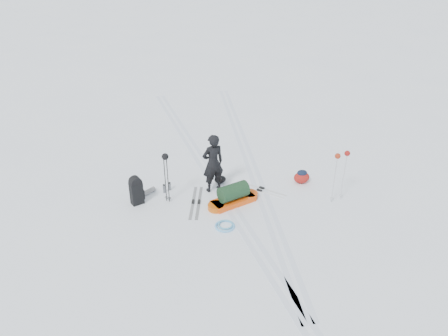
{
  "coord_description": "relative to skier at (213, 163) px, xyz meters",
  "views": [
    {
      "loc": [
        -2.73,
        -10.22,
        6.74
      ],
      "look_at": [
        -0.0,
        -0.05,
        0.95
      ],
      "focal_mm": 35.0,
      "sensor_mm": 36.0,
      "label": 1
    }
  ],
  "objects": [
    {
      "name": "ground",
      "position": [
        0.2,
        -0.41,
        -0.89
      ],
      "size": [
        200.0,
        200.0,
        0.0
      ],
      "primitive_type": "plane",
      "color": "white",
      "rests_on": "ground"
    },
    {
      "name": "snow_hill_backdrop",
      "position": [
        62.89,
        83.62,
        -69.91
      ],
      "size": [
        359.5,
        192.0,
        162.45
      ],
      "color": "white",
      "rests_on": "ground"
    },
    {
      "name": "ski_tracks",
      "position": [
        0.82,
        0.47,
        -0.88
      ],
      "size": [
        3.38,
        17.97,
        0.01
      ],
      "color": "silver",
      "rests_on": "ground"
    },
    {
      "name": "skier",
      "position": [
        0.0,
        0.0,
        0.0
      ],
      "size": [
        0.72,
        0.54,
        1.77
      ],
      "primitive_type": "imported",
      "rotation": [
        0.0,
        0.0,
        3.34
      ],
      "color": "black",
      "rests_on": "ground"
    },
    {
      "name": "pulk_sled",
      "position": [
        0.37,
        -0.83,
        -0.66
      ],
      "size": [
        1.64,
        0.89,
        0.6
      ],
      "rotation": [
        0.0,
        0.0,
        0.3
      ],
      "color": "#E54C0D",
      "rests_on": "ground"
    },
    {
      "name": "expedition_rucksack",
      "position": [
        -2.17,
        -0.09,
        -0.5
      ],
      "size": [
        0.77,
        0.78,
        0.85
      ],
      "rotation": [
        0.0,
        0.0,
        0.32
      ],
      "color": "black",
      "rests_on": "ground"
    },
    {
      "name": "ski_poles_black",
      "position": [
        -1.37,
        -0.25,
        0.34
      ],
      "size": [
        0.19,
        0.19,
        1.5
      ],
      "rotation": [
        0.0,
        0.0,
        0.18
      ],
      "color": "black",
      "rests_on": "ground"
    },
    {
      "name": "ski_poles_silver",
      "position": [
        3.22,
        -1.44,
        0.39
      ],
      "size": [
        0.48,
        0.23,
        1.52
      ],
      "rotation": [
        0.0,
        0.0,
        0.39
      ],
      "color": "silver",
      "rests_on": "ground"
    },
    {
      "name": "touring_skis_grey",
      "position": [
        -0.63,
        -0.54,
        -0.87
      ],
      "size": [
        0.72,
        1.65,
        0.06
      ],
      "rotation": [
        0.0,
        0.0,
        1.27
      ],
      "color": "gray",
      "rests_on": "ground"
    },
    {
      "name": "touring_skis_white",
      "position": [
        1.34,
        -0.37,
        -0.87
      ],
      "size": [
        1.26,
        1.3,
        0.06
      ],
      "rotation": [
        0.0,
        0.0,
        -0.8
      ],
      "color": "silver",
      "rests_on": "ground"
    },
    {
      "name": "rope_coil",
      "position": [
        -0.14,
        -1.82,
        -0.86
      ],
      "size": [
        0.61,
        0.61,
        0.06
      ],
      "rotation": [
        0.0,
        0.0,
        -0.18
      ],
      "color": "#61B0ED",
      "rests_on": "ground"
    },
    {
      "name": "small_daypack",
      "position": [
        2.67,
        -0.27,
        -0.69
      ],
      "size": [
        0.61,
        0.58,
        0.42
      ],
      "rotation": [
        0.0,
        0.0,
        -0.64
      ],
      "color": "maroon",
      "rests_on": "ground"
    },
    {
      "name": "thermos_pair",
      "position": [
        -1.32,
        0.28,
        -0.76
      ],
      "size": [
        0.26,
        0.19,
        0.28
      ],
      "rotation": [
        0.0,
        0.0,
        -0.24
      ],
      "color": "slate",
      "rests_on": "ground"
    },
    {
      "name": "stuff_sack",
      "position": [
        0.3,
        0.36,
        -0.78
      ],
      "size": [
        0.42,
        0.36,
        0.22
      ],
      "rotation": [
        0.0,
        0.0,
        0.29
      ],
      "color": "black",
      "rests_on": "ground"
    }
  ]
}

